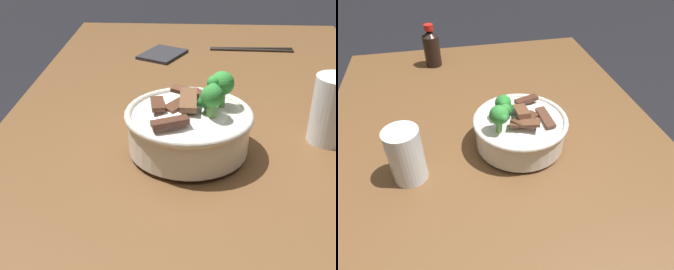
{
  "view_description": "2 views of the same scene",
  "coord_description": "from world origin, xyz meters",
  "views": [
    {
      "loc": [
        -0.77,
        0.05,
        1.2
      ],
      "look_at": [
        -0.12,
        0.09,
        0.84
      ],
      "focal_mm": 47.33,
      "sensor_mm": 36.0,
      "label": 1
    },
    {
      "loc": [
        0.42,
        -0.09,
        1.29
      ],
      "look_at": [
        -0.12,
        0.02,
        0.84
      ],
      "focal_mm": 33.11,
      "sensor_mm": 36.0,
      "label": 2
    }
  ],
  "objects": [
    {
      "name": "chopsticks_pair",
      "position": [
        0.44,
        -0.12,
        0.81
      ],
      "size": [
        0.03,
        0.23,
        0.01
      ],
      "color": "#28231E",
      "rests_on": "dining_table"
    },
    {
      "name": "folded_napkin",
      "position": [
        0.38,
        0.13,
        0.81
      ],
      "size": [
        0.15,
        0.14,
        0.01
      ],
      "primitive_type": "cube",
      "rotation": [
        0.0,
        0.0,
        -0.47
      ],
      "color": "#28282D",
      "rests_on": "dining_table"
    },
    {
      "name": "dining_table",
      "position": [
        0.0,
        0.0,
        0.67
      ],
      "size": [
        1.42,
        0.83,
        0.81
      ],
      "color": "brown",
      "rests_on": "ground"
    },
    {
      "name": "drinking_glass",
      "position": [
        -0.07,
        -0.19,
        0.86
      ],
      "size": [
        0.07,
        0.07,
        0.12
      ],
      "color": "white",
      "rests_on": "dining_table"
    },
    {
      "name": "rice_bowl",
      "position": [
        -0.12,
        0.05,
        0.86
      ],
      "size": [
        0.21,
        0.21,
        0.14
      ],
      "color": "silver",
      "rests_on": "dining_table"
    }
  ]
}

